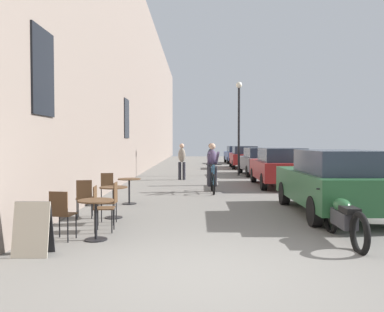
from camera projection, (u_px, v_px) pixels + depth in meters
name	position (u px, v px, depth m)	size (l,w,h in m)	color
ground_plane	(210.00, 273.00, 5.28)	(88.00, 88.00, 0.00)	slate
building_facade_left	(128.00, 71.00, 19.12)	(0.54, 68.00, 10.39)	gray
cafe_table_near	(96.00, 211.00, 7.06)	(0.64, 0.64, 0.72)	black
cafe_chair_near_toward_street	(100.00, 205.00, 7.73)	(0.41, 0.41, 0.89)	black
cafe_chair_near_toward_wall	(61.00, 212.00, 6.99)	(0.43, 0.43, 0.89)	black
cafe_table_mid	(114.00, 195.00, 9.14)	(0.64, 0.64, 0.72)	black
cafe_chair_mid_toward_street	(111.00, 200.00, 8.47)	(0.38, 0.38, 0.89)	black
cafe_chair_mid_toward_wall	(85.00, 196.00, 9.07)	(0.45, 0.45, 0.89)	black
cafe_table_far	(129.00, 186.00, 11.21)	(0.64, 0.64, 0.72)	black
cafe_chair_far_toward_street	(107.00, 186.00, 11.14)	(0.45, 0.45, 0.89)	black
sandwich_board_sign	(33.00, 228.00, 6.12)	(0.55, 0.38, 0.84)	black
cyclist_on_bicycle	(212.00, 169.00, 13.86)	(0.52, 1.76, 1.74)	black
pedestrian_near	(211.00, 162.00, 16.03)	(0.37, 0.29, 1.71)	#26262D
pedestrian_mid	(182.00, 159.00, 18.44)	(0.36, 0.27, 1.69)	#26262D
street_lamp	(239.00, 116.00, 20.78)	(0.32, 0.32, 4.90)	black
parked_car_nearest	(333.00, 181.00, 9.50)	(1.89, 4.41, 1.56)	#23512D
parked_car_second	(279.00, 166.00, 15.67)	(1.87, 4.31, 1.52)	maroon
parked_car_third	(259.00, 161.00, 21.04)	(1.82, 4.13, 1.46)	#595960
parked_car_fourth	(244.00, 157.00, 26.78)	(1.85, 4.23, 1.49)	maroon
parked_car_fifth	(236.00, 154.00, 33.06)	(1.77, 4.06, 1.44)	#384C84
parked_motorcycle	(344.00, 219.00, 6.97)	(0.62, 2.15, 0.92)	black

